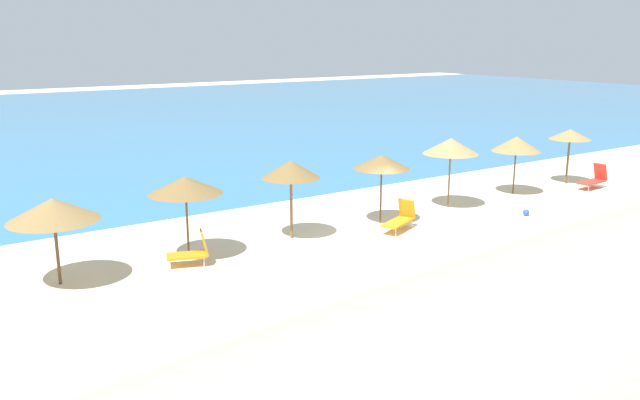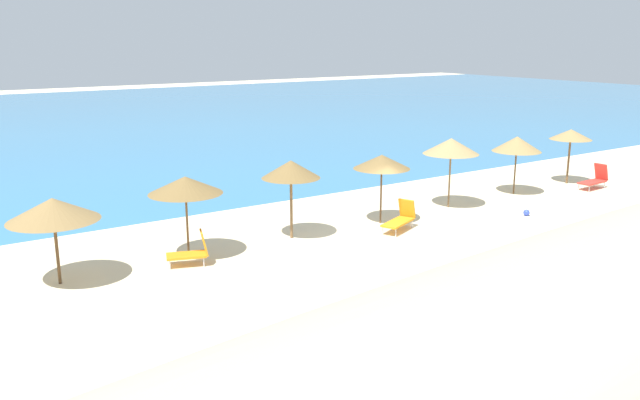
{
  "view_description": "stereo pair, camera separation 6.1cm",
  "coord_description": "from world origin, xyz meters",
  "px_view_note": "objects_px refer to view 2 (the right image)",
  "views": [
    {
      "loc": [
        -14.29,
        -17.03,
        7.0
      ],
      "look_at": [
        -1.49,
        1.89,
        1.33
      ],
      "focal_mm": 37.1,
      "sensor_mm": 36.0,
      "label": 1
    },
    {
      "loc": [
        -14.24,
        -17.06,
        7.0
      ],
      "look_at": [
        -1.49,
        1.89,
        1.33
      ],
      "focal_mm": 37.1,
      "sensor_mm": 36.0,
      "label": 2
    }
  ],
  "objects_px": {
    "lounge_chair_0": "(192,251)",
    "lounge_chair_2": "(400,218)",
    "beach_umbrella_6": "(517,144)",
    "lounge_chair_1": "(595,179)",
    "beach_umbrella_1": "(53,209)",
    "beach_umbrella_7": "(571,135)",
    "beach_umbrella_3": "(291,169)",
    "beach_umbrella_4": "(382,162)",
    "beach_ball": "(526,213)",
    "beach_umbrella_2": "(185,185)",
    "beach_umbrella_5": "(451,146)"
  },
  "relations": [
    {
      "from": "lounge_chair_0",
      "to": "lounge_chair_2",
      "type": "relative_size",
      "value": 0.79
    },
    {
      "from": "beach_umbrella_6",
      "to": "lounge_chair_1",
      "type": "bearing_deg",
      "value": -19.16
    },
    {
      "from": "beach_umbrella_1",
      "to": "lounge_chair_2",
      "type": "height_order",
      "value": "beach_umbrella_1"
    },
    {
      "from": "beach_umbrella_1",
      "to": "lounge_chair_0",
      "type": "bearing_deg",
      "value": -9.58
    },
    {
      "from": "beach_umbrella_6",
      "to": "lounge_chair_0",
      "type": "xyz_separation_m",
      "value": [
        -16.08,
        -0.86,
        -1.84
      ]
    },
    {
      "from": "beach_umbrella_6",
      "to": "beach_umbrella_7",
      "type": "relative_size",
      "value": 0.99
    },
    {
      "from": "beach_umbrella_1",
      "to": "beach_umbrella_7",
      "type": "bearing_deg",
      "value": 0.57
    },
    {
      "from": "beach_umbrella_1",
      "to": "beach_umbrella_3",
      "type": "xyz_separation_m",
      "value": [
        7.95,
        0.07,
        0.26
      ]
    },
    {
      "from": "beach_umbrella_4",
      "to": "lounge_chair_0",
      "type": "xyz_separation_m",
      "value": [
        -7.95,
        -0.45,
        -1.94
      ]
    },
    {
      "from": "beach_umbrella_1",
      "to": "lounge_chair_0",
      "type": "distance_m",
      "value": 4.3
    },
    {
      "from": "beach_umbrella_1",
      "to": "beach_ball",
      "type": "relative_size",
      "value": 10.1
    },
    {
      "from": "beach_umbrella_3",
      "to": "beach_umbrella_7",
      "type": "xyz_separation_m",
      "value": [
        15.91,
        0.17,
        -0.09
      ]
    },
    {
      "from": "beach_umbrella_7",
      "to": "beach_ball",
      "type": "distance_m",
      "value": 7.49
    },
    {
      "from": "beach_umbrella_1",
      "to": "lounge_chair_2",
      "type": "distance_m",
      "value": 12.03
    },
    {
      "from": "beach_umbrella_6",
      "to": "beach_ball",
      "type": "relative_size",
      "value": 10.3
    },
    {
      "from": "beach_umbrella_7",
      "to": "lounge_chair_1",
      "type": "height_order",
      "value": "beach_umbrella_7"
    },
    {
      "from": "beach_umbrella_2",
      "to": "beach_umbrella_5",
      "type": "bearing_deg",
      "value": 0.08
    },
    {
      "from": "beach_umbrella_3",
      "to": "beach_ball",
      "type": "distance_m",
      "value": 10.05
    },
    {
      "from": "lounge_chair_0",
      "to": "beach_umbrella_6",
      "type": "bearing_deg",
      "value": -67.71
    },
    {
      "from": "beach_umbrella_5",
      "to": "lounge_chair_2",
      "type": "relative_size",
      "value": 1.63
    },
    {
      "from": "beach_umbrella_1",
      "to": "beach_umbrella_3",
      "type": "distance_m",
      "value": 7.96
    },
    {
      "from": "beach_umbrella_5",
      "to": "beach_umbrella_7",
      "type": "height_order",
      "value": "beach_umbrella_5"
    },
    {
      "from": "beach_umbrella_1",
      "to": "beach_umbrella_3",
      "type": "relative_size",
      "value": 0.92
    },
    {
      "from": "lounge_chair_0",
      "to": "lounge_chair_2",
      "type": "distance_m",
      "value": 7.98
    },
    {
      "from": "beach_umbrella_3",
      "to": "beach_umbrella_5",
      "type": "relative_size",
      "value": 0.96
    },
    {
      "from": "lounge_chair_0",
      "to": "beach_umbrella_7",
      "type": "bearing_deg",
      "value": -68.21
    },
    {
      "from": "beach_ball",
      "to": "lounge_chair_0",
      "type": "bearing_deg",
      "value": 171.57
    },
    {
      "from": "beach_umbrella_3",
      "to": "beach_umbrella_6",
      "type": "height_order",
      "value": "beach_umbrella_3"
    },
    {
      "from": "beach_umbrella_6",
      "to": "beach_umbrella_7",
      "type": "bearing_deg",
      "value": 0.49
    },
    {
      "from": "beach_umbrella_1",
      "to": "lounge_chair_0",
      "type": "xyz_separation_m",
      "value": [
        3.86,
        -0.65,
        -1.77
      ]
    },
    {
      "from": "beach_umbrella_6",
      "to": "lounge_chair_1",
      "type": "relative_size",
      "value": 1.59
    },
    {
      "from": "lounge_chair_0",
      "to": "beach_umbrella_2",
      "type": "bearing_deg",
      "value": 5.61
    },
    {
      "from": "beach_umbrella_2",
      "to": "lounge_chair_2",
      "type": "xyz_separation_m",
      "value": [
        7.77,
        -1.44,
        -1.97
      ]
    },
    {
      "from": "beach_umbrella_2",
      "to": "beach_umbrella_4",
      "type": "bearing_deg",
      "value": -2.16
    },
    {
      "from": "beach_umbrella_4",
      "to": "beach_umbrella_7",
      "type": "bearing_deg",
      "value": 2.07
    },
    {
      "from": "beach_umbrella_4",
      "to": "beach_umbrella_6",
      "type": "xyz_separation_m",
      "value": [
        8.13,
        0.4,
        -0.1
      ]
    },
    {
      "from": "beach_umbrella_5",
      "to": "lounge_chair_2",
      "type": "height_order",
      "value": "beach_umbrella_5"
    },
    {
      "from": "lounge_chair_2",
      "to": "beach_umbrella_4",
      "type": "bearing_deg",
      "value": -22.83
    },
    {
      "from": "beach_umbrella_2",
      "to": "beach_umbrella_5",
      "type": "distance_m",
      "value": 11.69
    },
    {
      "from": "beach_umbrella_2",
      "to": "beach_umbrella_6",
      "type": "relative_size",
      "value": 1.02
    },
    {
      "from": "beach_umbrella_4",
      "to": "beach_umbrella_6",
      "type": "relative_size",
      "value": 1.01
    },
    {
      "from": "beach_umbrella_2",
      "to": "beach_umbrella_5",
      "type": "xyz_separation_m",
      "value": [
        11.69,
        0.02,
        0.18
      ]
    },
    {
      "from": "beach_umbrella_3",
      "to": "beach_umbrella_5",
      "type": "bearing_deg",
      "value": 0.3
    },
    {
      "from": "beach_umbrella_2",
      "to": "beach_umbrella_3",
      "type": "height_order",
      "value": "beach_umbrella_3"
    },
    {
      "from": "beach_umbrella_6",
      "to": "beach_umbrella_2",
      "type": "bearing_deg",
      "value": -179.6
    },
    {
      "from": "beach_umbrella_3",
      "to": "lounge_chair_0",
      "type": "xyz_separation_m",
      "value": [
        -4.09,
        -0.72,
        -2.03
      ]
    },
    {
      "from": "beach_umbrella_2",
      "to": "lounge_chair_2",
      "type": "bearing_deg",
      "value": -10.5
    },
    {
      "from": "beach_umbrella_1",
      "to": "beach_umbrella_7",
      "type": "xyz_separation_m",
      "value": [
        23.86,
        0.24,
        0.16
      ]
    },
    {
      "from": "beach_umbrella_2",
      "to": "beach_umbrella_1",
      "type": "bearing_deg",
      "value": -178.68
    },
    {
      "from": "beach_umbrella_5",
      "to": "lounge_chair_0",
      "type": "xyz_separation_m",
      "value": [
        -11.87,
        -0.76,
        -2.14
      ]
    }
  ]
}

